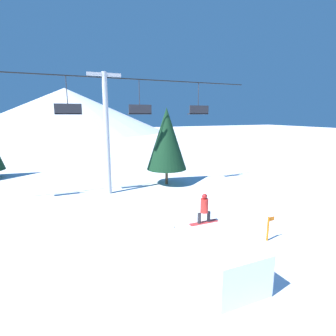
{
  "coord_description": "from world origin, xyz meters",
  "views": [
    {
      "loc": [
        -4.71,
        -6.96,
        6.07
      ],
      "look_at": [
        0.61,
        5.19,
        3.33
      ],
      "focal_mm": 28.0,
      "sensor_mm": 36.0,
      "label": 1
    }
  ],
  "objects": [
    {
      "name": "mountain_ridge",
      "position": [
        0.0,
        91.53,
        7.35
      ],
      "size": [
        66.48,
        66.48,
        14.7
      ],
      "color": "silver",
      "rests_on": "ground_plane"
    },
    {
      "name": "trail_marker",
      "position": [
        4.49,
        1.93,
        0.66
      ],
      "size": [
        0.41,
        0.1,
        1.22
      ],
      "color": "orange",
      "rests_on": "ground_plane"
    },
    {
      "name": "chairlift",
      "position": [
        -1.02,
        12.84,
        5.65
      ],
      "size": [
        24.41,
        0.44,
        9.03
      ],
      "color": "#B2B2B7",
      "rests_on": "ground_plane"
    },
    {
      "name": "snow_ramp",
      "position": [
        0.61,
        0.48,
        0.77
      ],
      "size": [
        2.08,
        3.43,
        1.53
      ],
      "color": "white",
      "rests_on": "ground_plane"
    },
    {
      "name": "pine_tree_near",
      "position": [
        4.15,
        13.61,
        3.99
      ],
      "size": [
        3.46,
        3.46,
        6.62
      ],
      "color": "#4C3823",
      "rests_on": "ground_plane"
    },
    {
      "name": "ground_plane",
      "position": [
        0.0,
        0.0,
        0.0
      ],
      "size": [
        220.0,
        220.0,
        0.0
      ],
      "primitive_type": "plane",
      "color": "white"
    },
    {
      "name": "snowboarder",
      "position": [
        0.87,
        1.98,
        2.18
      ],
      "size": [
        1.32,
        0.33,
        1.29
      ],
      "color": "#B22D2D",
      "rests_on": "snow_ramp"
    }
  ]
}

